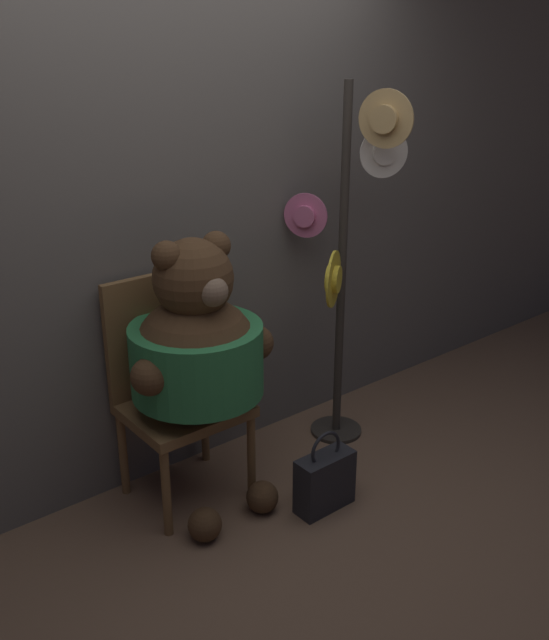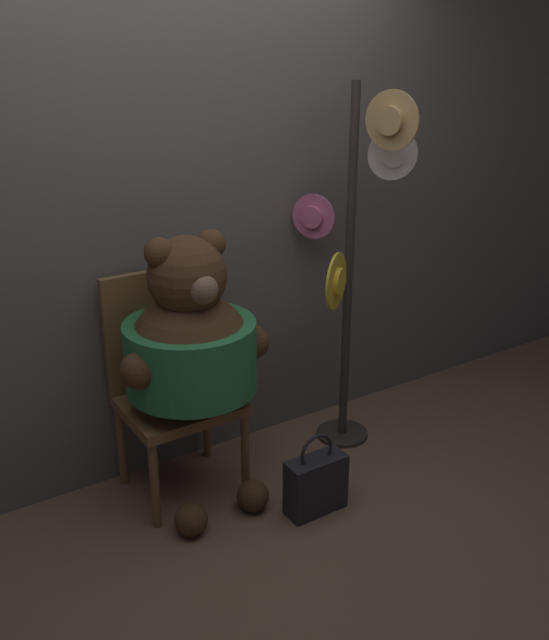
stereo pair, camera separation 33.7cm
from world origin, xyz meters
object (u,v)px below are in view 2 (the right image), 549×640
Objects in this scene: chair at (171,377)px; handbag_on_ground at (316,483)px; teddy_bear at (191,348)px; hat_display_rack at (353,255)px.

handbag_on_ground is (0.43, -0.57, -0.41)m from chair.
teddy_bear is 0.69× the size of hat_display_rack.
teddy_bear is 0.84m from handbag_on_ground.
teddy_bear reaches higher than handbag_on_ground.
teddy_bear is 3.20× the size of handbag_on_ground.
hat_display_rack is at bearing -9.28° from chair.
chair is 0.83m from handbag_on_ground.
chair is 1.06m from hat_display_rack.
hat_display_rack is (0.90, 0.01, 0.28)m from teddy_bear.
hat_display_rack is at bearing 39.94° from handbag_on_ground.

